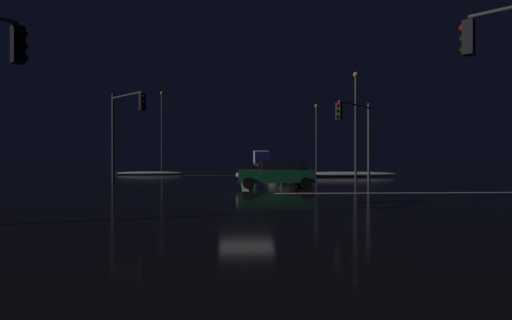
{
  "coord_description": "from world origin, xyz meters",
  "views": [
    {
      "loc": [
        -0.47,
        -18.02,
        1.61
      ],
      "look_at": [
        1.06,
        12.07,
        1.54
      ],
      "focal_mm": 27.21,
      "sensor_mm": 36.0,
      "label": 1
    }
  ],
  "objects_px": {
    "sedan_red": "(261,164)",
    "sedan_black": "(266,165)",
    "box_truck": "(261,158)",
    "streetlamp_right_near": "(356,117)",
    "sedan_white": "(280,168)",
    "traffic_signal_ne": "(356,126)",
    "sedan_orange": "(274,167)",
    "streetlamp_left_far": "(162,126)",
    "traffic_signal_nw": "(125,120)",
    "streetlamp_right_far": "(316,133)",
    "sedan_gray": "(293,170)",
    "sedan_green_crossing": "(276,173)",
    "sedan_blue": "(266,165)"
  },
  "relations": [
    {
      "from": "box_truck",
      "to": "streetlamp_left_far",
      "type": "xyz_separation_m",
      "value": [
        -13.42,
        -18.82,
        3.95
      ]
    },
    {
      "from": "sedan_white",
      "to": "sedan_blue",
      "type": "bearing_deg",
      "value": 89.61
    },
    {
      "from": "sedan_blue",
      "to": "streetlamp_right_near",
      "type": "distance_m",
      "value": 23.22
    },
    {
      "from": "sedan_green_crossing",
      "to": "traffic_signal_ne",
      "type": "xyz_separation_m",
      "value": [
        5.77,
        3.92,
        3.04
      ]
    },
    {
      "from": "box_truck",
      "to": "traffic_signal_nw",
      "type": "relative_size",
      "value": 1.36
    },
    {
      "from": "sedan_gray",
      "to": "sedan_green_crossing",
      "type": "height_order",
      "value": "same"
    },
    {
      "from": "sedan_orange",
      "to": "sedan_red",
      "type": "distance_m",
      "value": 17.99
    },
    {
      "from": "sedan_white",
      "to": "streetlamp_left_far",
      "type": "bearing_deg",
      "value": 135.83
    },
    {
      "from": "box_truck",
      "to": "traffic_signal_ne",
      "type": "xyz_separation_m",
      "value": [
        3.71,
        -41.34,
        2.13
      ]
    },
    {
      "from": "streetlamp_left_far",
      "to": "sedan_orange",
      "type": "bearing_deg",
      "value": -25.55
    },
    {
      "from": "streetlamp_right_near",
      "to": "sedan_green_crossing",
      "type": "bearing_deg",
      "value": -126.73
    },
    {
      "from": "sedan_green_crossing",
      "to": "streetlamp_right_near",
      "type": "height_order",
      "value": "streetlamp_right_near"
    },
    {
      "from": "traffic_signal_ne",
      "to": "streetlamp_left_far",
      "type": "bearing_deg",
      "value": 127.24
    },
    {
      "from": "sedan_black",
      "to": "sedan_orange",
      "type": "bearing_deg",
      "value": -87.16
    },
    {
      "from": "sedan_gray",
      "to": "sedan_red",
      "type": "height_order",
      "value": "same"
    },
    {
      "from": "sedan_black",
      "to": "traffic_signal_ne",
      "type": "xyz_separation_m",
      "value": [
        4.25,
        -22.88,
        3.04
      ]
    },
    {
      "from": "box_truck",
      "to": "streetlamp_left_far",
      "type": "relative_size",
      "value": 0.83
    },
    {
      "from": "streetlamp_right_near",
      "to": "streetlamp_right_far",
      "type": "bearing_deg",
      "value": 90.0
    },
    {
      "from": "traffic_signal_nw",
      "to": "streetlamp_left_far",
      "type": "height_order",
      "value": "streetlamp_left_far"
    },
    {
      "from": "sedan_white",
      "to": "traffic_signal_nw",
      "type": "bearing_deg",
      "value": -139.65
    },
    {
      "from": "sedan_green_crossing",
      "to": "streetlamp_right_near",
      "type": "xyz_separation_m",
      "value": [
        7.79,
        10.44,
        4.36
      ]
    },
    {
      "from": "sedan_black",
      "to": "sedan_green_crossing",
      "type": "relative_size",
      "value": 1.0
    },
    {
      "from": "traffic_signal_nw",
      "to": "streetlamp_right_near",
      "type": "xyz_separation_m",
      "value": [
        17.32,
        6.32,
        0.98
      ]
    },
    {
      "from": "sedan_white",
      "to": "sedan_black",
      "type": "height_order",
      "value": "same"
    },
    {
      "from": "sedan_blue",
      "to": "sedan_green_crossing",
      "type": "relative_size",
      "value": 1.0
    },
    {
      "from": "box_truck",
      "to": "sedan_white",
      "type": "bearing_deg",
      "value": -90.55
    },
    {
      "from": "traffic_signal_ne",
      "to": "streetlamp_right_near",
      "type": "bearing_deg",
      "value": 72.77
    },
    {
      "from": "box_truck",
      "to": "streetlamp_right_near",
      "type": "relative_size",
      "value": 0.93
    },
    {
      "from": "traffic_signal_ne",
      "to": "streetlamp_left_far",
      "type": "xyz_separation_m",
      "value": [
        -17.12,
        22.52,
        1.82
      ]
    },
    {
      "from": "sedan_black",
      "to": "traffic_signal_ne",
      "type": "height_order",
      "value": "traffic_signal_ne"
    },
    {
      "from": "sedan_gray",
      "to": "streetlamp_left_far",
      "type": "height_order",
      "value": "streetlamp_left_far"
    },
    {
      "from": "sedan_white",
      "to": "streetlamp_left_far",
      "type": "xyz_separation_m",
      "value": [
        -13.11,
        12.73,
        4.86
      ]
    },
    {
      "from": "sedan_gray",
      "to": "sedan_green_crossing",
      "type": "relative_size",
      "value": 1.0
    },
    {
      "from": "sedan_white",
      "to": "box_truck",
      "type": "height_order",
      "value": "box_truck"
    },
    {
      "from": "box_truck",
      "to": "sedan_red",
      "type": "bearing_deg",
      "value": -93.54
    },
    {
      "from": "sedan_green_crossing",
      "to": "streetlamp_right_far",
      "type": "distance_m",
      "value": 27.87
    },
    {
      "from": "sedan_black",
      "to": "streetlamp_right_near",
      "type": "distance_m",
      "value": 18.05
    },
    {
      "from": "sedan_orange",
      "to": "sedan_blue",
      "type": "relative_size",
      "value": 1.0
    },
    {
      "from": "sedan_red",
      "to": "sedan_white",
      "type": "bearing_deg",
      "value": -89.68
    },
    {
      "from": "sedan_orange",
      "to": "sedan_white",
      "type": "bearing_deg",
      "value": -90.8
    },
    {
      "from": "sedan_red",
      "to": "sedan_green_crossing",
      "type": "height_order",
      "value": "same"
    },
    {
      "from": "sedan_green_crossing",
      "to": "sedan_red",
      "type": "bearing_deg",
      "value": 87.57
    },
    {
      "from": "sedan_green_crossing",
      "to": "streetlamp_right_far",
      "type": "relative_size",
      "value": 0.51
    },
    {
      "from": "box_truck",
      "to": "streetlamp_right_near",
      "type": "bearing_deg",
      "value": -80.66
    },
    {
      "from": "traffic_signal_nw",
      "to": "sedan_black",
      "type": "bearing_deg",
      "value": 64.03
    },
    {
      "from": "sedan_white",
      "to": "sedan_orange",
      "type": "bearing_deg",
      "value": 89.2
    },
    {
      "from": "sedan_orange",
      "to": "streetlamp_left_far",
      "type": "xyz_separation_m",
      "value": [
        -13.2,
        6.31,
        4.86
      ]
    },
    {
      "from": "sedan_red",
      "to": "sedan_black",
      "type": "bearing_deg",
      "value": -90.53
    },
    {
      "from": "sedan_orange",
      "to": "streetlamp_left_far",
      "type": "relative_size",
      "value": 0.44
    },
    {
      "from": "box_truck",
      "to": "traffic_signal_nw",
      "type": "xyz_separation_m",
      "value": [
        -11.59,
        -41.14,
        2.46
      ]
    }
  ]
}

